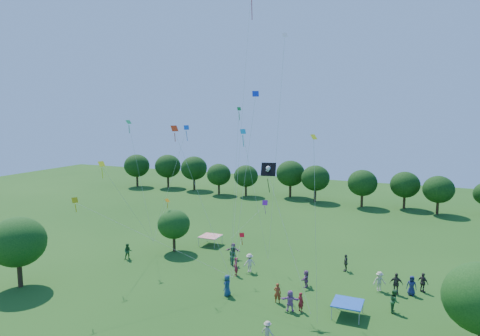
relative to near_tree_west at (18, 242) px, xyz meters
name	(u,v)px	position (x,y,z in m)	size (l,w,h in m)	color
near_tree_west	(18,242)	(0.00, 0.00, 0.00)	(4.83, 4.83, 6.28)	#422B19
near_tree_north	(174,224)	(7.27, 13.73, -1.02)	(3.57, 3.57, 4.69)	#422B19
treeline	(327,179)	(17.30, 46.41, 0.00)	(88.01, 8.77, 6.77)	#422B19
tent_red_stripe	(210,236)	(9.93, 17.33, -3.05)	(2.20, 2.20, 1.10)	red
tent_blue	(348,303)	(27.49, 5.92, -3.05)	(2.20, 2.20, 1.10)	#1B4DB2
crowd_person_0	(227,285)	(17.59, 5.60, -3.19)	(0.89, 0.48, 1.81)	navy
crowd_person_1	(301,302)	(24.04, 5.28, -3.33)	(0.57, 0.37, 1.53)	maroon
crowd_person_2	(233,256)	(14.98, 12.50, -3.14)	(0.93, 0.51, 1.89)	#285D3B
crowd_person_3	(379,281)	(29.23, 11.70, -3.23)	(1.12, 0.50, 1.72)	#C0B899
crowd_person_4	(423,283)	(32.69, 12.90, -3.23)	(1.01, 0.46, 1.72)	#3F3633
crowd_person_5	(233,251)	(14.27, 14.15, -3.25)	(1.57, 0.56, 1.69)	#844D69
crowd_person_6	(412,286)	(31.81, 11.89, -3.25)	(0.83, 0.45, 1.68)	navy
crowd_person_7	(236,267)	(16.45, 9.95, -3.22)	(0.65, 0.42, 1.74)	maroon
crowd_person_8	(395,301)	(30.70, 8.02, -3.18)	(0.90, 0.49, 1.82)	#285F2E
crowd_person_9	(268,332)	(23.18, 0.06, -3.36)	(0.96, 0.43, 1.47)	#AFA18C
crowd_person_10	(346,263)	(25.77, 15.23, -3.25)	(0.98, 0.45, 1.67)	#464138
crowd_person_11	(290,301)	(23.26, 5.02, -3.26)	(1.56, 0.56, 1.67)	#A362A8
crowd_person_13	(277,293)	(21.89, 6.02, -3.27)	(0.61, 0.39, 1.63)	maroon
crowd_person_14	(128,252)	(4.24, 9.54, -3.25)	(0.83, 0.45, 1.69)	#235325
crowd_person_15	(249,263)	(17.28, 11.31, -3.18)	(1.19, 0.53, 1.82)	beige
crowd_person_16	(396,284)	(30.61, 11.57, -3.17)	(1.08, 0.49, 1.85)	#3F3632
crowd_person_17	(306,279)	(23.21, 9.99, -3.32)	(1.43, 0.51, 1.54)	#8B5182
pirate_kite	(269,171)	(20.83, 6.69, 6.53)	(5.42, 4.72, 9.97)	black
red_high_kite	(248,41)	(17.25, 10.78, 17.57)	(2.05, 9.12, 26.26)	red
small_kite_0	(241,241)	(17.49, 8.72, -0.21)	(0.49, 2.77, 3.20)	red
small_kite_1	(166,206)	(6.42, 13.53, 1.05)	(1.25, 1.60, 4.58)	orange
small_kite_2	(111,180)	(5.12, 6.36, 4.91)	(0.77, 7.34, 9.56)	#FAF516
small_kite_3	(237,144)	(13.58, 16.79, 7.81)	(1.03, 0.43, 14.57)	#1A912B
small_kite_4	(180,152)	(8.58, 13.12, 7.11)	(4.29, 1.13, 12.67)	blue
small_kite_5	(262,207)	(15.23, 20.18, 0.32)	(2.90, 4.43, 3.83)	purple
small_kite_6	(279,114)	(20.15, 11.15, 11.11)	(2.13, 1.83, 20.78)	silver
small_kite_7	(248,158)	(17.24, 10.95, 7.00)	(2.29, 1.75, 12.50)	#0D9DC3
small_kite_8	(183,153)	(12.32, 7.65, 7.56)	(6.32, 1.49, 12.84)	#F1350E
small_kite_9	(117,222)	(9.95, 1.15, 2.57)	(10.44, 7.41, 7.45)	#EBB70C
small_kite_10	(315,199)	(26.20, 0.02, 5.98)	(0.39, 2.36, 12.75)	yellow
small_kite_11	(134,148)	(4.20, 11.15, 7.49)	(2.18, 1.38, 13.21)	#188442
small_kite_12	(250,137)	(18.62, 8.09, 9.19)	(1.58, 2.36, 15.82)	#1432C9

